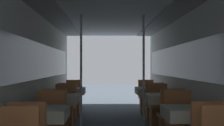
{
  "coord_description": "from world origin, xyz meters",
  "views": [
    {
      "loc": [
        -0.16,
        -1.37,
        1.26
      ],
      "look_at": [
        -0.05,
        2.87,
        1.3
      ],
      "focal_mm": 50.0,
      "sensor_mm": 36.0,
      "label": 1
    }
  ],
  "objects_px": {
    "dining_table_right_1": "(191,115)",
    "chair_right_far_2": "(159,114)",
    "chair_left_near_2": "(56,125)",
    "dining_table_right_3": "(150,92)",
    "dining_table_left_3": "(71,92)",
    "chair_right_near_3": "(154,109)",
    "dining_table_left_2": "(60,100)",
    "chair_left_near_3": "(68,109)",
    "support_pole_right_2": "(144,74)",
    "dining_table_left_1": "(41,116)",
    "chair_right_near_2": "(171,124)",
    "chair_right_far_3": "(147,103)",
    "chair_left_far_2": "(64,114)",
    "chair_left_far_3": "(73,103)",
    "support_pole_left_2": "(81,74)",
    "dining_table_right_2": "(164,100)"
  },
  "relations": [
    {
      "from": "dining_table_right_1",
      "to": "chair_right_far_2",
      "type": "distance_m",
      "value": 2.38
    },
    {
      "from": "chair_right_far_2",
      "to": "dining_table_right_3",
      "type": "relative_size",
      "value": 1.22
    },
    {
      "from": "dining_table_left_2",
      "to": "dining_table_right_2",
      "type": "height_order",
      "value": "same"
    },
    {
      "from": "chair_left_far_2",
      "to": "support_pole_right_2",
      "type": "height_order",
      "value": "support_pole_right_2"
    },
    {
      "from": "dining_table_left_2",
      "to": "chair_left_near_2",
      "type": "xyz_separation_m",
      "value": [
        0.0,
        -0.57,
        -0.34
      ]
    },
    {
      "from": "support_pole_left_2",
      "to": "chair_left_far_3",
      "type": "xyz_separation_m",
      "value": [
        -0.38,
        2.36,
        -0.82
      ]
    },
    {
      "from": "dining_table_right_1",
      "to": "chair_right_far_3",
      "type": "relative_size",
      "value": 0.82
    },
    {
      "from": "chair_left_far_2",
      "to": "chair_left_near_3",
      "type": "distance_m",
      "value": 0.66
    },
    {
      "from": "dining_table_right_1",
      "to": "chair_right_far_2",
      "type": "height_order",
      "value": "chair_right_far_2"
    },
    {
      "from": "dining_table_left_3",
      "to": "chair_right_near_3",
      "type": "relative_size",
      "value": 0.82
    },
    {
      "from": "support_pole_right_2",
      "to": "chair_right_near_3",
      "type": "xyz_separation_m",
      "value": [
        0.38,
        1.22,
        -0.82
      ]
    },
    {
      "from": "support_pole_left_2",
      "to": "chair_right_far_2",
      "type": "xyz_separation_m",
      "value": [
        1.54,
        0.57,
        -0.82
      ]
    },
    {
      "from": "dining_table_right_1",
      "to": "chair_right_far_2",
      "type": "bearing_deg",
      "value": 90.0
    },
    {
      "from": "dining_table_left_2",
      "to": "chair_right_near_2",
      "type": "relative_size",
      "value": 0.82
    },
    {
      "from": "chair_right_far_3",
      "to": "support_pole_left_2",
      "type": "bearing_deg",
      "value": 56.88
    },
    {
      "from": "dining_table_left_2",
      "to": "chair_left_near_3",
      "type": "height_order",
      "value": "chair_left_near_3"
    },
    {
      "from": "support_pole_left_2",
      "to": "chair_right_far_3",
      "type": "height_order",
      "value": "support_pole_left_2"
    },
    {
      "from": "chair_left_near_2",
      "to": "dining_table_right_1",
      "type": "distance_m",
      "value": 2.3
    },
    {
      "from": "chair_right_near_2",
      "to": "chair_right_far_3",
      "type": "xyz_separation_m",
      "value": [
        0.0,
        2.93,
        0.0
      ]
    },
    {
      "from": "chair_left_near_3",
      "to": "dining_table_right_3",
      "type": "bearing_deg",
      "value": 16.46
    },
    {
      "from": "chair_left_near_3",
      "to": "support_pole_right_2",
      "type": "relative_size",
      "value": 0.4
    },
    {
      "from": "dining_table_left_1",
      "to": "chair_left_far_2",
      "type": "distance_m",
      "value": 2.38
    },
    {
      "from": "chair_left_far_3",
      "to": "dining_table_right_3",
      "type": "xyz_separation_m",
      "value": [
        1.92,
        -0.57,
        0.34
      ]
    },
    {
      "from": "dining_table_left_1",
      "to": "chair_left_far_2",
      "type": "xyz_separation_m",
      "value": [
        0.0,
        2.36,
        -0.34
      ]
    },
    {
      "from": "dining_table_left_1",
      "to": "chair_right_far_3",
      "type": "distance_m",
      "value": 4.59
    },
    {
      "from": "chair_left_near_3",
      "to": "chair_right_far_3",
      "type": "distance_m",
      "value": 2.23
    },
    {
      "from": "dining_table_right_3",
      "to": "chair_right_far_3",
      "type": "bearing_deg",
      "value": 90.0
    },
    {
      "from": "chair_right_far_3",
      "to": "dining_table_left_1",
      "type": "bearing_deg",
      "value": 65.19
    },
    {
      "from": "dining_table_left_3",
      "to": "chair_right_far_2",
      "type": "height_order",
      "value": "chair_right_far_2"
    },
    {
      "from": "dining_table_left_3",
      "to": "chair_right_near_3",
      "type": "bearing_deg",
      "value": -16.46
    },
    {
      "from": "dining_table_left_3",
      "to": "chair_right_far_3",
      "type": "bearing_deg",
      "value": 16.46
    },
    {
      "from": "chair_left_far_2",
      "to": "chair_right_far_2",
      "type": "distance_m",
      "value": 1.92
    },
    {
      "from": "dining_table_left_2",
      "to": "dining_table_right_3",
      "type": "bearing_deg",
      "value": 43.04
    },
    {
      "from": "dining_table_left_2",
      "to": "chair_right_near_3",
      "type": "relative_size",
      "value": 0.82
    },
    {
      "from": "dining_table_left_1",
      "to": "dining_table_right_1",
      "type": "height_order",
      "value": "same"
    },
    {
      "from": "dining_table_right_1",
      "to": "chair_right_near_2",
      "type": "distance_m",
      "value": 1.27
    },
    {
      "from": "chair_left_near_2",
      "to": "dining_table_right_3",
      "type": "distance_m",
      "value": 3.06
    },
    {
      "from": "chair_right_near_3",
      "to": "dining_table_left_2",
      "type": "bearing_deg",
      "value": -147.44
    },
    {
      "from": "dining_table_right_1",
      "to": "dining_table_right_2",
      "type": "height_order",
      "value": "same"
    },
    {
      "from": "chair_right_near_3",
      "to": "dining_table_right_2",
      "type": "bearing_deg",
      "value": -90.0
    },
    {
      "from": "chair_left_far_3",
      "to": "dining_table_right_1",
      "type": "distance_m",
      "value": 4.59
    },
    {
      "from": "dining_table_right_2",
      "to": "dining_table_right_3",
      "type": "xyz_separation_m",
      "value": [
        0.0,
        1.79,
        0.0
      ]
    },
    {
      "from": "dining_table_left_3",
      "to": "dining_table_right_1",
      "type": "bearing_deg",
      "value": -61.84
    },
    {
      "from": "chair_right_far_3",
      "to": "chair_right_near_2",
      "type": "bearing_deg",
      "value": 90.0
    },
    {
      "from": "dining_table_right_1",
      "to": "chair_left_near_3",
      "type": "bearing_deg",
      "value": 122.46
    },
    {
      "from": "dining_table_right_2",
      "to": "dining_table_right_1",
      "type": "bearing_deg",
      "value": -90.0
    },
    {
      "from": "dining_table_left_2",
      "to": "chair_left_far_2",
      "type": "height_order",
      "value": "chair_left_far_2"
    },
    {
      "from": "chair_left_near_3",
      "to": "chair_right_near_3",
      "type": "distance_m",
      "value": 1.92
    },
    {
      "from": "dining_table_left_3",
      "to": "chair_right_near_3",
      "type": "height_order",
      "value": "chair_right_near_3"
    },
    {
      "from": "chair_left_far_2",
      "to": "dining_table_left_3",
      "type": "height_order",
      "value": "chair_left_far_2"
    }
  ]
}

